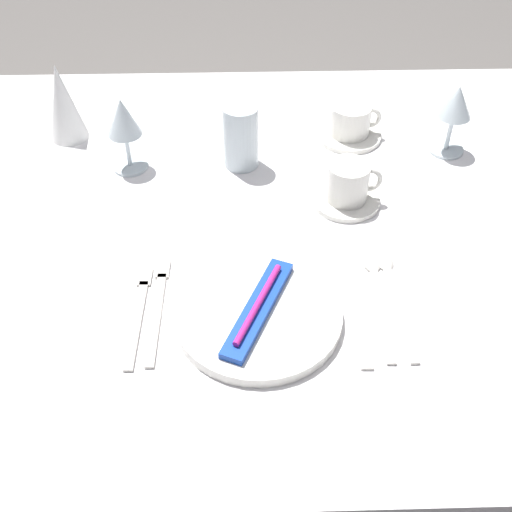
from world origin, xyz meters
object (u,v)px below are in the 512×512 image
object	(u,v)px
toothbrush_package	(258,308)
coffee_cup_right	(351,119)
spoon_dessert	(394,292)
drink_tumbler	(241,136)
fork_outer	(158,305)
napkin_folded	(63,102)
fork_inner	(139,311)
coffee_cup_left	(349,182)
wine_glass_centre	(123,122)
spoon_soup	(378,293)
wine_glass_left	(456,107)
dinner_plate	(258,315)
dinner_knife	(359,310)

from	to	relation	value
toothbrush_package	coffee_cup_right	world-z (taller)	coffee_cup_right
spoon_dessert	drink_tumbler	bearing A→B (deg)	123.42
fork_outer	napkin_folded	world-z (taller)	napkin_folded
toothbrush_package	fork_inner	distance (m)	0.19
coffee_cup_left	drink_tumbler	size ratio (longest dim) A/B	0.79
drink_tumbler	napkin_folded	distance (m)	0.37
toothbrush_package	coffee_cup_right	bearing A→B (deg)	67.72
spoon_dessert	wine_glass_centre	size ratio (longest dim) A/B	1.54
fork_inner	fork_outer	bearing A→B (deg)	21.06
fork_inner	wine_glass_centre	xyz separation A→B (m)	(-0.06, 0.39, 0.10)
wine_glass_centre	fork_inner	bearing A→B (deg)	-81.60
spoon_soup	wine_glass_left	distance (m)	0.46
coffee_cup_left	coffee_cup_right	xyz separation A→B (m)	(0.03, 0.22, -0.00)
coffee_cup_left	drink_tumbler	world-z (taller)	drink_tumbler
fork_inner	coffee_cup_left	distance (m)	0.45
dinner_plate	napkin_folded	xyz separation A→B (m)	(-0.38, 0.52, 0.07)
spoon_soup	spoon_dessert	size ratio (longest dim) A/B	0.98
dinner_plate	wine_glass_left	world-z (taller)	wine_glass_left
fork_inner	drink_tumbler	bearing A→B (deg)	67.48
dinner_knife	spoon_dessert	distance (m)	0.07
coffee_cup_left	coffee_cup_right	world-z (taller)	coffee_cup_left
fork_outer	wine_glass_left	world-z (taller)	wine_glass_left
wine_glass_centre	napkin_folded	bearing A→B (deg)	140.78
fork_outer	spoon_soup	bearing A→B (deg)	2.82
drink_tumbler	dinner_plate	bearing A→B (deg)	-87.01
toothbrush_package	fork_outer	size ratio (longest dim) A/B	0.93
dinner_plate	spoon_dessert	distance (m)	0.22
drink_tumbler	napkin_folded	xyz separation A→B (m)	(-0.36, 0.11, 0.02)
toothbrush_package	drink_tumbler	bearing A→B (deg)	92.99
fork_inner	spoon_dessert	bearing A→B (deg)	4.24
wine_glass_left	drink_tumbler	distance (m)	0.42
wine_glass_left	drink_tumbler	xyz separation A→B (m)	(-0.42, -0.04, -0.04)
fork_outer	dinner_knife	distance (m)	0.31
fork_inner	coffee_cup_right	bearing A→B (deg)	51.13
toothbrush_package	spoon_dessert	size ratio (longest dim) A/B	0.89
coffee_cup_left	wine_glass_left	xyz separation A→B (m)	(0.22, 0.16, 0.05)
dinner_plate	toothbrush_package	xyz separation A→B (m)	(-0.00, 0.00, 0.02)
dinner_knife	toothbrush_package	bearing A→B (deg)	-175.78
dinner_knife	drink_tumbler	distance (m)	0.44
spoon_dessert	coffee_cup_left	size ratio (longest dim) A/B	2.29
fork_outer	spoon_dessert	size ratio (longest dim) A/B	0.95
dinner_plate	dinner_knife	bearing A→B (deg)	4.22
spoon_dessert	drink_tumbler	size ratio (longest dim) A/B	1.81
wine_glass_centre	napkin_folded	distance (m)	0.18
wine_glass_centre	wine_glass_left	size ratio (longest dim) A/B	1.04
fork_inner	napkin_folded	bearing A→B (deg)	111.42
dinner_knife	wine_glass_centre	xyz separation A→B (m)	(-0.40, 0.39, 0.10)
toothbrush_package	spoon_dessert	xyz separation A→B (m)	(0.22, 0.05, -0.02)
spoon_soup	dinner_plate	bearing A→B (deg)	-166.10
coffee_cup_left	drink_tumbler	bearing A→B (deg)	146.62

